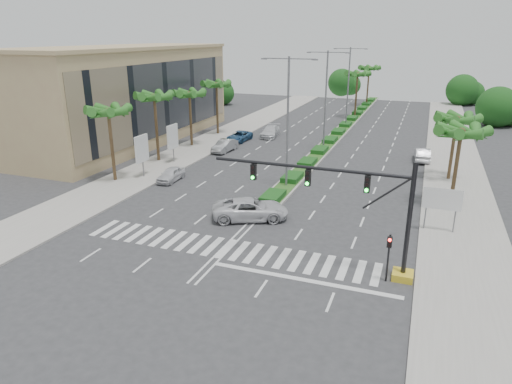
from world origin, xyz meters
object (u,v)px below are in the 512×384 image
Objects in this scene: car_parked_c at (239,136)px; car_parked_d at (270,131)px; car_parked_a at (171,174)px; car_parked_b at (225,146)px; car_right at (422,154)px; car_crossing at (250,209)px.

car_parked_d is at bearing 57.46° from car_parked_c.
car_parked_a is 18.86m from car_parked_c.
car_parked_b is 10.57m from car_parked_d.
car_parked_b is 0.93× the size of car_parked_c.
car_parked_d is (2.47, 10.28, 0.02)m from car_parked_b.
car_parked_b is at bearing -81.81° from car_parked_c.
car_parked_c reaches higher than car_parked_a.
car_right reaches higher than car_parked_b.
car_parked_b is at bearing 5.53° from car_right.
car_crossing is (11.44, -25.32, 0.16)m from car_parked_c.
car_crossing reaches higher than car_parked_b.
car_parked_a is at bearing -85.60° from car_parked_c.
car_parked_d is at bearing 80.83° from car_parked_b.
car_crossing is 1.29× the size of car_right.
car_crossing is at bearing -62.72° from car_parked_c.
car_parked_c is 0.92× the size of car_parked_d.
car_crossing is at bearing 58.18° from car_right.
car_parked_c is at bearing 89.39° from car_parked_a.
car_parked_c is at bearing 99.55° from car_parked_b.
car_crossing reaches higher than car_right.
car_parked_b is 0.76× the size of car_crossing.
car_right reaches higher than car_parked_c.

